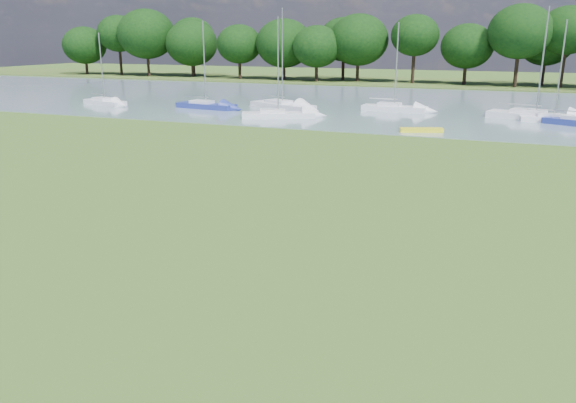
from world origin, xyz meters
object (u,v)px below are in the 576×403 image
(sailboat_1, at_px, (394,106))
(sailboat_6, at_px, (553,117))
(sailboat_2, at_px, (205,104))
(kayak, at_px, (421,130))
(sailboat_8, at_px, (104,100))
(sailboat_0, at_px, (282,104))
(sailboat_4, at_px, (277,113))
(sailboat_5, at_px, (535,114))

(sailboat_1, height_order, sailboat_6, sailboat_6)
(sailboat_2, bearing_deg, kayak, -9.47)
(kayak, xyz_separation_m, sailboat_6, (9.57, 9.56, 0.27))
(sailboat_1, distance_m, sailboat_8, 30.26)
(sailboat_0, relative_size, sailboat_4, 1.12)
(sailboat_5, bearing_deg, sailboat_2, -157.68)
(sailboat_0, height_order, sailboat_1, sailboat_0)
(sailboat_0, height_order, sailboat_5, sailboat_0)
(sailboat_0, relative_size, sailboat_8, 1.31)
(sailboat_2, distance_m, sailboat_4, 9.89)
(sailboat_8, bearing_deg, sailboat_2, 21.70)
(sailboat_4, relative_size, sailboat_6, 1.04)
(sailboat_1, relative_size, sailboat_4, 0.96)
(sailboat_5, height_order, sailboat_8, sailboat_5)
(sailboat_0, xyz_separation_m, sailboat_8, (-18.79, -3.89, -0.04))
(sailboat_2, height_order, sailboat_6, sailboat_2)
(kayak, distance_m, sailboat_5, 13.33)
(sailboat_1, xyz_separation_m, sailboat_4, (-8.76, -8.25, -0.05))
(sailboat_2, height_order, sailboat_4, sailboat_4)
(sailboat_1, height_order, sailboat_8, sailboat_1)
(sailboat_1, bearing_deg, kayak, -66.34)
(kayak, relative_size, sailboat_4, 0.37)
(kayak, height_order, sailboat_5, sailboat_5)
(sailboat_4, xyz_separation_m, sailboat_8, (-20.95, 2.52, 0.00))
(kayak, relative_size, sailboat_8, 0.44)
(sailboat_4, height_order, sailboat_5, sailboat_5)
(sailboat_6, relative_size, sailboat_8, 1.13)
(sailboat_1, bearing_deg, sailboat_4, -133.77)
(kayak, xyz_separation_m, sailboat_1, (-4.43, 11.73, 0.32))
(sailboat_6, height_order, sailboat_8, sailboat_6)
(sailboat_1, xyz_separation_m, sailboat_5, (12.58, -1.18, 0.01))
(sailboat_0, relative_size, sailboat_5, 1.02)
(sailboat_8, bearing_deg, sailboat_6, 21.74)
(kayak, xyz_separation_m, sailboat_2, (-22.46, 6.94, 0.31))
(sailboat_1, xyz_separation_m, sailboat_6, (14.01, -2.17, -0.05))
(sailboat_1, distance_m, sailboat_6, 14.17)
(sailboat_0, relative_size, sailboat_1, 1.16)
(sailboat_6, bearing_deg, sailboat_0, 171.37)
(sailboat_5, bearing_deg, sailboat_8, -158.27)
(sailboat_0, xyz_separation_m, sailboat_4, (2.17, -6.41, -0.04))
(sailboat_2, relative_size, sailboat_6, 1.02)
(sailboat_6, bearing_deg, sailboat_4, -172.92)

